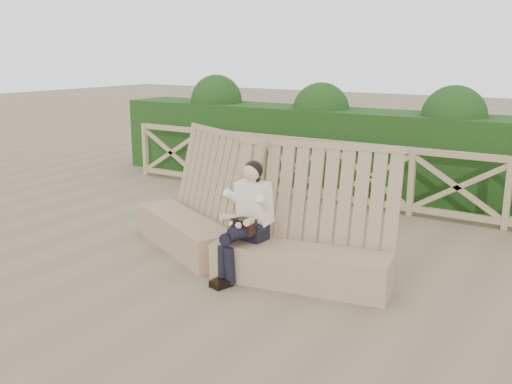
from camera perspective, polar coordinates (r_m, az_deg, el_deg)
The scene contains 5 objects.
ground at distance 6.76m, azimuth -0.28°, elevation -8.36°, with size 60.00×60.00×0.00m, color brown.
bench at distance 7.02m, azimuth -1.47°, elevation -4.11°, with size 3.93×1.56×1.56m.
woman at distance 6.53m, azimuth -0.88°, elevation -2.44°, with size 0.40×0.84×1.36m.
guardrail at distance 9.60m, azimuth 11.19°, elevation 1.54°, with size 10.10×0.09×1.10m.
hedge at distance 10.67m, azimuth 13.64°, elevation 3.71°, with size 12.00×1.20×1.50m, color black.
Camera 1 is at (3.42, -5.25, 2.55)m, focal length 40.00 mm.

